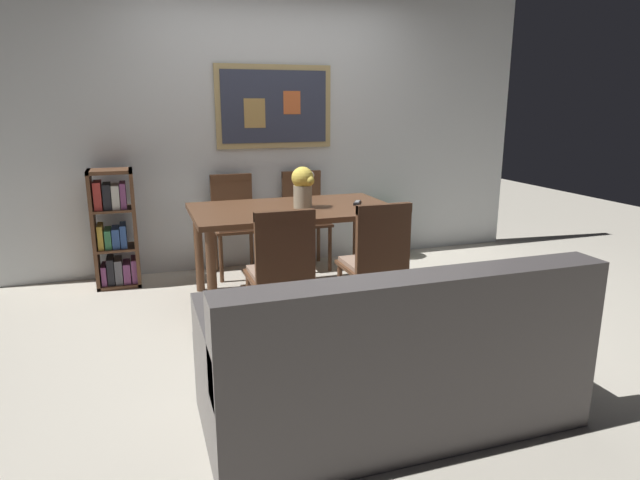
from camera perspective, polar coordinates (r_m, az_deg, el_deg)
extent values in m
plane|color=beige|center=(4.08, 0.54, -8.08)|extent=(12.00, 12.00, 0.00)
cube|color=silver|center=(5.30, -5.13, 11.45)|extent=(5.20, 0.10, 2.60)
cube|color=tan|center=(5.23, -4.79, 13.69)|extent=(1.10, 0.02, 0.75)
cube|color=#33384C|center=(5.22, -4.75, 13.69)|extent=(1.00, 0.01, 0.65)
cube|color=tan|center=(5.17, -6.84, 13.01)|extent=(0.20, 0.00, 0.26)
cube|color=#D86633|center=(5.25, -2.95, 14.14)|extent=(0.16, 0.00, 0.21)
cube|color=brown|center=(4.31, -2.80, 3.17)|extent=(1.58, 0.96, 0.04)
cylinder|color=brown|center=(3.89, -11.23, -3.99)|extent=(0.07, 0.07, 0.71)
cylinder|color=brown|center=(4.28, 7.90, -2.14)|extent=(0.07, 0.07, 0.71)
cylinder|color=brown|center=(4.65, -12.55, -1.06)|extent=(0.07, 0.07, 0.71)
cylinder|color=brown|center=(4.98, 3.84, 0.28)|extent=(0.07, 0.07, 0.71)
cube|color=brown|center=(3.82, 5.38, -2.77)|extent=(0.40, 0.40, 0.03)
cube|color=#997A66|center=(3.81, 5.39, -2.37)|extent=(0.36, 0.36, 0.03)
cylinder|color=brown|center=(3.68, 3.94, -7.11)|extent=(0.04, 0.04, 0.42)
cylinder|color=brown|center=(3.82, 8.69, -6.45)|extent=(0.04, 0.04, 0.42)
cylinder|color=brown|center=(3.98, 2.06, -5.43)|extent=(0.04, 0.04, 0.42)
cylinder|color=brown|center=(4.10, 6.53, -4.89)|extent=(0.04, 0.04, 0.42)
cube|color=brown|center=(3.60, 6.63, 0.14)|extent=(0.38, 0.04, 0.46)
cube|color=brown|center=(3.55, 6.72, 3.28)|extent=(0.38, 0.05, 0.06)
cube|color=brown|center=(5.00, -8.76, 1.19)|extent=(0.40, 0.40, 0.03)
cube|color=#997A66|center=(4.99, -8.78, 1.50)|extent=(0.36, 0.36, 0.03)
cylinder|color=brown|center=(5.25, -7.17, -0.67)|extent=(0.04, 0.04, 0.42)
cylinder|color=brown|center=(5.19, -10.85, -0.97)|extent=(0.04, 0.04, 0.42)
cylinder|color=brown|center=(4.92, -6.37, -1.63)|extent=(0.04, 0.04, 0.42)
cylinder|color=brown|center=(4.87, -10.28, -1.96)|extent=(0.04, 0.04, 0.42)
cube|color=brown|center=(5.13, -9.22, 4.26)|extent=(0.38, 0.04, 0.46)
cube|color=brown|center=(5.10, -9.31, 6.48)|extent=(0.38, 0.05, 0.06)
cube|color=brown|center=(3.60, -4.34, -3.80)|extent=(0.40, 0.40, 0.03)
cube|color=#997A66|center=(3.59, -4.35, -3.38)|extent=(0.36, 0.36, 0.03)
cylinder|color=brown|center=(3.49, -6.30, -8.40)|extent=(0.04, 0.04, 0.42)
cylinder|color=brown|center=(3.57, -0.91, -7.78)|extent=(0.04, 0.04, 0.42)
cylinder|color=brown|center=(3.80, -7.42, -6.51)|extent=(0.04, 0.04, 0.42)
cylinder|color=brown|center=(3.87, -2.45, -6.00)|extent=(0.04, 0.04, 0.42)
cube|color=brown|center=(3.36, -3.65, -0.77)|extent=(0.38, 0.04, 0.46)
cube|color=brown|center=(3.32, -3.71, 2.57)|extent=(0.38, 0.05, 0.06)
cube|color=brown|center=(5.17, -1.36, 1.78)|extent=(0.40, 0.40, 0.03)
cube|color=#997A66|center=(5.16, -1.36, 2.08)|extent=(0.36, 0.36, 0.03)
cylinder|color=brown|center=(5.43, -0.17, -0.05)|extent=(0.04, 0.04, 0.42)
cylinder|color=brown|center=(5.34, -3.63, -0.33)|extent=(0.04, 0.04, 0.42)
cylinder|color=brown|center=(5.12, 1.04, -0.93)|extent=(0.04, 0.04, 0.42)
cylinder|color=brown|center=(5.02, -2.62, -1.25)|extent=(0.04, 0.04, 0.42)
cube|color=brown|center=(5.29, -1.96, 4.74)|extent=(0.38, 0.04, 0.46)
cube|color=brown|center=(5.26, -1.97, 6.89)|extent=(0.38, 0.05, 0.06)
cube|color=#514C4C|center=(2.85, 6.87, -14.13)|extent=(1.80, 0.84, 0.40)
cube|color=#514C4C|center=(2.41, 10.44, -8.63)|extent=(1.80, 0.20, 0.44)
cube|color=#514C4C|center=(2.50, -10.27, -10.56)|extent=(0.18, 0.80, 0.22)
cube|color=#514C4C|center=(3.13, 20.63, -6.07)|extent=(0.18, 0.80, 0.22)
cube|color=#8C6B4C|center=(2.39, -0.95, -10.20)|extent=(0.32, 0.16, 0.33)
cube|color=maroon|center=(2.55, 8.85, -8.75)|extent=(0.32, 0.16, 0.33)
cube|color=brown|center=(4.97, -22.54, 0.96)|extent=(0.03, 0.28, 1.01)
cube|color=brown|center=(4.95, -18.74, 1.26)|extent=(0.03, 0.28, 1.01)
cube|color=brown|center=(5.08, -20.17, -4.26)|extent=(0.36, 0.28, 0.03)
cube|color=brown|center=(4.88, -21.14, 6.72)|extent=(0.36, 0.28, 0.03)
cube|color=brown|center=(4.99, -20.48, -0.76)|extent=(0.30, 0.28, 0.02)
cube|color=brown|center=(4.92, -20.81, 3.02)|extent=(0.30, 0.28, 0.02)
cube|color=#7F3F72|center=(5.06, -21.59, -3.30)|extent=(0.04, 0.22, 0.17)
cube|color=black|center=(5.05, -20.99, -2.93)|extent=(0.06, 0.22, 0.23)
cube|color=#595960|center=(5.05, -20.26, -2.97)|extent=(0.06, 0.22, 0.21)
cube|color=#7F3F72|center=(5.05, -19.50, -3.11)|extent=(0.06, 0.22, 0.17)
cube|color=#7F3F72|center=(5.04, -18.80, -2.89)|extent=(0.05, 0.22, 0.20)
cube|color=gold|center=(4.98, -21.92, 0.37)|extent=(0.04, 0.22, 0.20)
cube|color=#337247|center=(4.98, -21.24, 0.20)|extent=(0.05, 0.22, 0.16)
cube|color=#2D4C8C|center=(4.97, -20.53, 0.29)|extent=(0.06, 0.22, 0.17)
cube|color=#2D4C8C|center=(4.97, -19.83, 0.50)|extent=(0.05, 0.22, 0.20)
cube|color=#B2332D|center=(4.91, -22.19, 4.35)|extent=(0.06, 0.22, 0.23)
cube|color=black|center=(4.91, -21.34, 4.30)|extent=(0.06, 0.22, 0.21)
cube|color=beige|center=(4.90, -20.55, 4.30)|extent=(0.06, 0.22, 0.20)
cube|color=#7F3F72|center=(4.90, -19.86, 4.45)|extent=(0.05, 0.22, 0.22)
cylinder|color=brown|center=(5.64, 7.42, -0.57)|extent=(0.20, 0.20, 0.25)
cylinder|color=#332319|center=(5.61, 7.45, 0.55)|extent=(0.18, 0.18, 0.02)
sphere|color=#235B2D|center=(5.58, 7.49, 1.82)|extent=(0.29, 0.29, 0.29)
cylinder|color=#235B2D|center=(5.54, 8.34, -0.27)|extent=(0.03, 0.03, 0.22)
cylinder|color=#235B2D|center=(5.72, 8.03, 0.26)|extent=(0.03, 0.03, 0.21)
cylinder|color=tan|center=(4.27, -1.82, 4.55)|extent=(0.15, 0.15, 0.18)
sphere|color=#EACC4C|center=(4.24, -1.84, 6.52)|extent=(0.17, 0.17, 0.17)
sphere|color=silver|center=(4.29, -2.51, 6.43)|extent=(0.06, 0.06, 0.06)
sphere|color=#EACC4C|center=(4.20, -1.12, 6.20)|extent=(0.08, 0.08, 0.08)
sphere|color=silver|center=(4.28, -1.07, 6.75)|extent=(0.07, 0.07, 0.07)
cube|color=black|center=(4.45, 3.91, 3.90)|extent=(0.12, 0.16, 0.02)
cube|color=gray|center=(4.45, 3.92, 4.05)|extent=(0.08, 0.10, 0.00)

